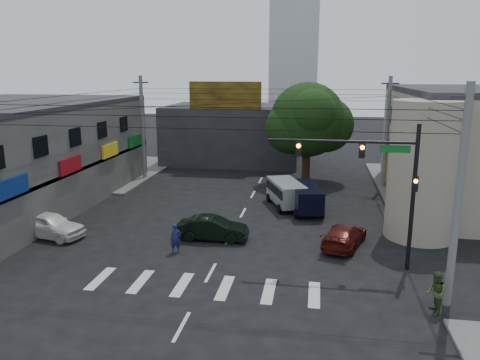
% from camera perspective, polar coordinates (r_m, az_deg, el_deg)
% --- Properties ---
extents(ground, '(160.00, 160.00, 0.00)m').
position_cam_1_polar(ground, '(25.92, -2.09, -8.53)').
color(ground, black).
rests_on(ground, ground).
extents(sidewalk_far_left, '(16.00, 16.00, 0.15)m').
position_cam_1_polar(sidewalk_far_left, '(48.40, -18.99, 1.11)').
color(sidewalk_far_left, '#514F4C').
rests_on(sidewalk_far_left, ground).
extents(sidewalk_far_right, '(16.00, 16.00, 0.15)m').
position_cam_1_polar(sidewalk_far_right, '(44.64, 26.28, -0.52)').
color(sidewalk_far_right, '#514F4C').
rests_on(sidewalk_far_right, ground).
extents(corner_column, '(4.00, 4.00, 8.00)m').
position_cam_1_polar(corner_column, '(28.81, 21.52, 1.08)').
color(corner_column, gray).
rests_on(corner_column, ground).
extents(building_far, '(14.00, 10.00, 6.00)m').
position_cam_1_polar(building_far, '(50.81, -0.72, 5.71)').
color(building_far, '#232326').
rests_on(building_far, ground).
extents(billboard, '(7.00, 0.30, 2.60)m').
position_cam_1_polar(billboard, '(45.62, -1.83, 10.29)').
color(billboard, olive).
rests_on(billboard, building_far).
extents(tower_distant, '(9.00, 9.00, 44.00)m').
position_cam_1_polar(tower_distant, '(94.54, 6.82, 20.61)').
color(tower_distant, silver).
rests_on(tower_distant, ground).
extents(street_tree, '(6.40, 6.40, 8.70)m').
position_cam_1_polar(street_tree, '(40.81, 8.22, 7.25)').
color(street_tree, black).
rests_on(street_tree, ground).
extents(traffic_gantry, '(7.10, 0.35, 7.20)m').
position_cam_1_polar(traffic_gantry, '(23.27, 16.52, 0.85)').
color(traffic_gantry, black).
rests_on(traffic_gantry, ground).
extents(utility_pole_near_right, '(0.32, 0.32, 9.20)m').
position_cam_1_polar(utility_pole_near_right, '(20.52, 25.06, -2.13)').
color(utility_pole_near_right, '#59595B').
rests_on(utility_pole_near_right, ground).
extents(utility_pole_far_left, '(0.32, 0.32, 9.20)m').
position_cam_1_polar(utility_pole_far_left, '(42.76, -11.78, 6.20)').
color(utility_pole_far_left, '#59595B').
rests_on(utility_pole_far_left, ground).
extents(utility_pole_far_right, '(0.32, 0.32, 9.20)m').
position_cam_1_polar(utility_pole_far_right, '(40.30, 17.46, 5.46)').
color(utility_pole_far_right, '#59595B').
rests_on(utility_pole_far_right, ground).
extents(dark_sedan, '(1.52, 4.14, 1.35)m').
position_cam_1_polar(dark_sedan, '(27.27, -3.35, -5.90)').
color(dark_sedan, black).
rests_on(dark_sedan, ground).
extents(white_compact, '(3.46, 5.06, 1.49)m').
position_cam_1_polar(white_compact, '(29.80, -22.24, -5.09)').
color(white_compact, white).
rests_on(white_compact, ground).
extents(maroon_sedan, '(4.26, 5.35, 1.26)m').
position_cam_1_polar(maroon_sedan, '(26.91, 12.60, -6.59)').
color(maroon_sedan, '#430E09').
rests_on(maroon_sedan, ground).
extents(silver_minivan, '(5.50, 4.67, 1.85)m').
position_cam_1_polar(silver_minivan, '(33.78, 5.65, -1.74)').
color(silver_minivan, '#AAAEB2').
rests_on(silver_minivan, ground).
extents(navy_van, '(5.28, 3.54, 1.84)m').
position_cam_1_polar(navy_van, '(32.81, 7.98, -2.27)').
color(navy_van, black).
rests_on(navy_van, ground).
extents(traffic_officer, '(0.88, 0.84, 1.59)m').
position_cam_1_polar(traffic_officer, '(25.54, -7.85, -7.07)').
color(traffic_officer, '#161E4D').
rests_on(traffic_officer, ground).
extents(pedestrian_olive, '(0.99, 0.83, 1.78)m').
position_cam_1_polar(pedestrian_olive, '(20.81, 22.75, -12.59)').
color(pedestrian_olive, '#384821').
rests_on(pedestrian_olive, ground).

